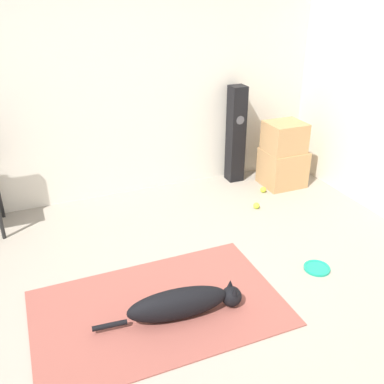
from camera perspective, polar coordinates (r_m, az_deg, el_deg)
name	(u,v)px	position (r m, az deg, el deg)	size (l,w,h in m)	color
ground_plane	(156,320)	(3.15, -4.84, -16.62)	(12.00, 12.00, 0.00)	#9E9384
wall_back	(84,80)	(4.46, -14.16, 14.28)	(8.00, 0.06, 2.55)	silver
area_rug	(159,308)	(3.23, -4.46, -15.14)	(1.79, 1.12, 0.01)	#934C42
dog	(183,303)	(3.09, -1.18, -14.59)	(1.07, 0.26, 0.23)	black
frisbee	(317,268)	(3.74, 16.32, -9.70)	(0.22, 0.22, 0.03)	#199E7A
cardboard_box_lower	(283,168)	(5.06, 11.98, 3.20)	(0.46, 0.41, 0.42)	tan
cardboard_box_upper	(285,137)	(4.91, 12.24, 7.18)	(0.41, 0.37, 0.33)	tan
floor_speaker	(236,135)	(4.98, 5.86, 7.61)	(0.18, 0.18, 1.12)	black
tennis_ball_by_boxes	(256,206)	(4.53, 8.58, -1.81)	(0.07, 0.07, 0.07)	#C6E033
tennis_ball_near_speaker	(263,190)	(4.88, 9.47, 0.30)	(0.07, 0.07, 0.07)	#C6E033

